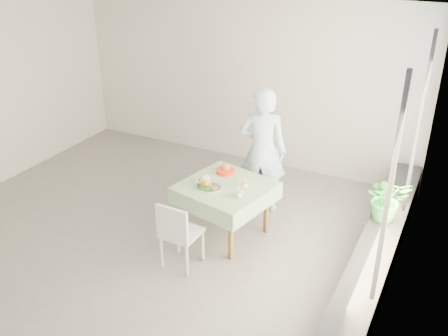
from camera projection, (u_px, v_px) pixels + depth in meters
The scene contains 15 objects.
floor at pixel (164, 225), 6.85m from camera, with size 6.00×6.00×0.00m, color #64615E.
ceiling at pixel (150, 14), 5.62m from camera, with size 6.00×6.00×0.00m, color white.
wall_back at pixel (242, 80), 8.23m from camera, with size 6.00×0.02×2.80m, color silver.
wall_right at pixel (407, 180), 5.01m from camera, with size 0.02×5.00×2.80m, color silver.
window_pane at pixel (408, 157), 4.91m from camera, with size 0.01×4.80×2.18m, color #D1E0F9.
window_ledge at pixel (372, 267), 5.60m from camera, with size 0.40×4.80×0.50m, color black.
cafe_table at pixel (226, 204), 6.44m from camera, with size 1.23×1.23×0.74m.
chair_far at pixel (256, 189), 7.16m from camera, with size 0.59×0.59×0.96m.
chair_near at pixel (182, 246), 5.93m from camera, with size 0.43×0.43×0.88m.
diner at pixel (262, 151), 6.86m from camera, with size 0.66×0.44×1.82m, color #95C7EE.
main_dish at pixel (207, 184), 6.22m from camera, with size 0.34×0.34×0.18m.
juice_cup_orange at pixel (244, 184), 6.22m from camera, with size 0.09×0.09×0.24m.
juice_cup_lemonade at pixel (239, 193), 6.00m from camera, with size 0.09×0.09×0.26m.
second_dish at pixel (226, 170), 6.61m from camera, with size 0.25×0.25×0.12m.
potted_plant at pixel (387, 198), 5.92m from camera, with size 0.51×0.44×0.56m, color #2E832B.
Camera 1 is at (3.37, -4.80, 3.71)m, focal length 40.00 mm.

